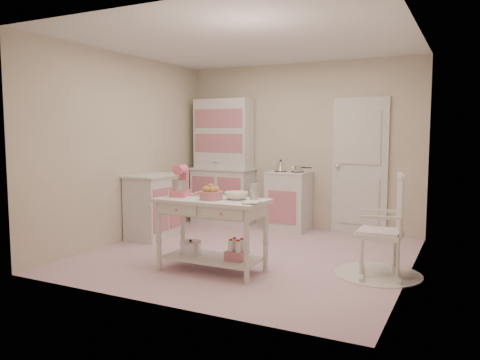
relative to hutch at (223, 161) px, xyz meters
name	(u,v)px	position (x,y,z in m)	size (l,w,h in m)	color
room_shell	(249,122)	(1.28, -1.66, 0.61)	(3.84, 3.84, 2.62)	pink
door	(360,166)	(2.23, 0.21, -0.02)	(0.82, 0.05, 2.04)	white
hutch	(223,161)	(0.00, 0.00, 0.00)	(1.06, 0.50, 2.08)	white
stove	(289,201)	(1.20, -0.05, -0.58)	(0.62, 0.57, 0.92)	white
base_cabinet	(154,206)	(-0.35, -1.41, -0.58)	(0.54, 0.84, 0.92)	white
lace_rug	(378,274)	(2.88, -1.79, -1.03)	(0.92, 0.92, 0.01)	white
rocking_chair	(380,224)	(2.88, -1.79, -0.49)	(0.48, 0.72, 1.10)	white
work_table	(212,235)	(1.21, -2.45, -0.64)	(1.20, 0.60, 0.80)	white
stand_mixer	(180,181)	(0.79, -2.43, -0.07)	(0.20, 0.28, 0.34)	#EB637C
cookie_tray	(208,195)	(1.06, -2.27, -0.23)	(0.34, 0.24, 0.02)	silver
bread_basket	(211,195)	(1.23, -2.50, -0.19)	(0.25, 0.25, 0.09)	#C3707D
mixing_bowl	(236,196)	(1.47, -2.37, -0.20)	(0.26, 0.26, 0.08)	white
metal_pitcher	(255,192)	(1.65, -2.29, -0.16)	(0.10, 0.10, 0.17)	silver
recipe_book	(244,202)	(1.66, -2.57, -0.23)	(0.16, 0.22, 0.02)	white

